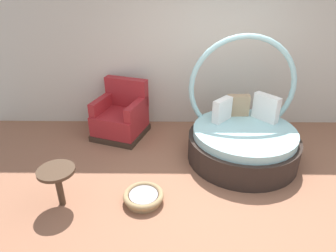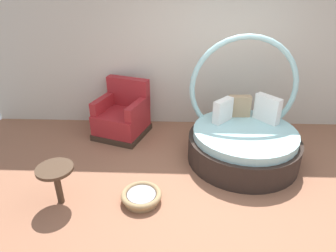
# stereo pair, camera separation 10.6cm
# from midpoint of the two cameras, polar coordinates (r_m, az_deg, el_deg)

# --- Properties ---
(ground_plane) EXTENTS (8.00, 8.00, 0.02)m
(ground_plane) POSITION_cam_midpoint_polar(r_m,az_deg,el_deg) (4.09, 9.20, -12.24)
(ground_plane) COLOR #936047
(back_wall) EXTENTS (8.00, 0.12, 2.92)m
(back_wall) POSITION_cam_midpoint_polar(r_m,az_deg,el_deg) (5.34, 7.37, 15.23)
(back_wall) COLOR beige
(back_wall) RESTS_ON ground_plane
(round_daybed) EXTENTS (1.64, 1.64, 1.80)m
(round_daybed) POSITION_cam_midpoint_polar(r_m,az_deg,el_deg) (4.65, 13.39, -1.80)
(round_daybed) COLOR #2D231E
(round_daybed) RESTS_ON ground_plane
(red_armchair) EXTENTS (1.01, 1.01, 0.94)m
(red_armchair) POSITION_cam_midpoint_polar(r_m,az_deg,el_deg) (5.25, -9.45, 1.75)
(red_armchair) COLOR #38281E
(red_armchair) RESTS_ON ground_plane
(pet_basket) EXTENTS (0.51, 0.51, 0.13)m
(pet_basket) POSITION_cam_midpoint_polar(r_m,az_deg,el_deg) (3.85, -5.48, -13.25)
(pet_basket) COLOR #9E7F56
(pet_basket) RESTS_ON ground_plane
(side_table) EXTENTS (0.44, 0.44, 0.52)m
(side_table) POSITION_cam_midpoint_polar(r_m,az_deg,el_deg) (3.83, -21.10, -8.85)
(side_table) COLOR #473323
(side_table) RESTS_ON ground_plane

